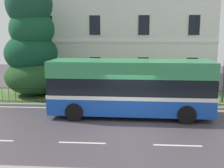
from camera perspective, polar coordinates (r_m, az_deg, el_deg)
The scene contains 6 objects.
ground_plane at distance 14.29m, azimuth 3.71°, elevation -8.30°, with size 60.00×56.00×0.18m.
georgian_townhouse at distance 27.84m, azimuth 2.05°, elevation 14.86°, with size 15.89×11.16×13.20m.
iron_verge_railing at distance 17.54m, azimuth 0.68°, elevation -2.59°, with size 17.66×0.04×0.97m.
evergreen_tree at distance 20.84m, azimuth -16.15°, elevation 7.46°, with size 4.49×4.49×8.18m.
single_decker_bus at distance 15.29m, azimuth 3.85°, elevation -0.62°, with size 8.94×2.82×3.12m.
litter_bin at distance 18.27m, azimuth -0.29°, elevation -1.85°, with size 0.50×0.50×1.14m.
Camera 1 is at (0.05, -12.67, 4.53)m, focal length 44.04 mm.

